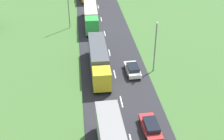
# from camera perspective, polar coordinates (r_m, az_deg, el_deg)

# --- Properties ---
(road) EXTENTS (10.00, 140.00, 0.06)m
(road) POSITION_cam_1_polar(r_m,az_deg,el_deg) (39.17, 1.94, -6.63)
(road) COLOR #2B2B30
(road) RESTS_ON ground
(lane_marking_centre) EXTENTS (0.16, 123.93, 0.01)m
(lane_marking_centre) POSITION_cam_1_polar(r_m,az_deg,el_deg) (37.32, 2.49, -8.79)
(lane_marking_centre) COLOR white
(lane_marking_centre) RESTS_ON road
(truck_second) EXTENTS (2.57, 12.95, 3.56)m
(truck_second) POSITION_cam_1_polar(r_m,az_deg,el_deg) (45.42, -2.50, 2.21)
(truck_second) COLOR yellow
(truck_second) RESTS_ON road
(truck_third) EXTENTS (2.78, 13.02, 3.45)m
(truck_third) POSITION_cam_1_polar(r_m,az_deg,el_deg) (61.92, -3.98, 10.20)
(truck_third) COLOR green
(truck_third) RESTS_ON road
(car_second) EXTENTS (1.89, 4.55, 1.48)m
(car_second) POSITION_cam_1_polar(r_m,az_deg,el_deg) (35.05, 7.27, -10.52)
(car_second) COLOR red
(car_second) RESTS_ON road
(car_third) EXTENTS (2.01, 4.45, 1.38)m
(car_third) POSITION_cam_1_polar(r_m,az_deg,el_deg) (45.28, 3.89, 0.17)
(car_third) COLOR white
(car_third) RESTS_ON road
(lamppost_second) EXTENTS (0.36, 0.36, 7.93)m
(lamppost_second) POSITION_cam_1_polar(r_m,az_deg,el_deg) (44.62, 8.11, 4.74)
(lamppost_second) COLOR slate
(lamppost_second) RESTS_ON ground
(lamppost_third) EXTENTS (0.36, 0.36, 9.26)m
(lamppost_third) POSITION_cam_1_polar(r_m,az_deg,el_deg) (60.00, -8.22, 12.36)
(lamppost_third) COLOR slate
(lamppost_third) RESTS_ON ground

